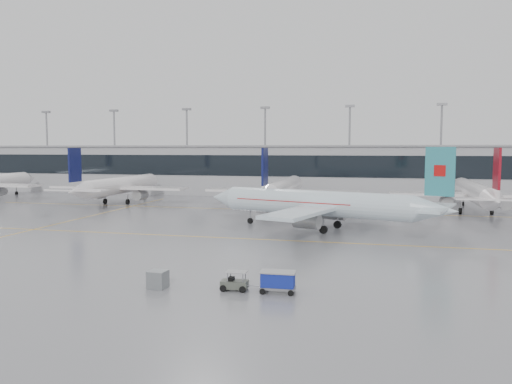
% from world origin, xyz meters
% --- Properties ---
extents(ground, '(320.00, 320.00, 0.00)m').
position_xyz_m(ground, '(0.00, 0.00, 0.00)').
color(ground, gray).
rests_on(ground, ground).
extents(taxi_line_main, '(120.00, 0.25, 0.01)m').
position_xyz_m(taxi_line_main, '(0.00, 0.00, 0.01)').
color(taxi_line_main, gold).
rests_on(taxi_line_main, ground).
extents(taxi_line_north, '(120.00, 0.25, 0.01)m').
position_xyz_m(taxi_line_north, '(0.00, 30.00, 0.01)').
color(taxi_line_north, gold).
rests_on(taxi_line_north, ground).
extents(taxi_line_cross, '(0.25, 60.00, 0.01)m').
position_xyz_m(taxi_line_cross, '(-30.00, 15.00, 0.01)').
color(taxi_line_cross, gold).
rests_on(taxi_line_cross, ground).
extents(terminal, '(180.00, 15.00, 12.00)m').
position_xyz_m(terminal, '(0.00, 62.00, 6.00)').
color(terminal, '#9F9EA2').
rests_on(terminal, ground).
extents(terminal_glass, '(180.00, 0.20, 5.00)m').
position_xyz_m(terminal_glass, '(0.00, 54.45, 7.50)').
color(terminal_glass, black).
rests_on(terminal_glass, ground).
extents(terminal_roof, '(182.00, 16.00, 0.40)m').
position_xyz_m(terminal_roof, '(0.00, 62.00, 12.20)').
color(terminal_roof, gray).
rests_on(terminal_roof, ground).
extents(light_masts, '(156.40, 1.00, 22.60)m').
position_xyz_m(light_masts, '(0.00, 68.00, 13.34)').
color(light_masts, gray).
rests_on(light_masts, ground).
extents(air_canada_jet, '(36.60, 30.02, 11.81)m').
position_xyz_m(air_canada_jet, '(10.47, 9.09, 3.75)').
color(air_canada_jet, silver).
rests_on(air_canada_jet, ground).
extents(parked_jet_b, '(29.64, 36.96, 11.72)m').
position_xyz_m(parked_jet_b, '(-35.00, 33.69, 3.71)').
color(parked_jet_b, white).
rests_on(parked_jet_b, ground).
extents(parked_jet_c, '(29.64, 36.96, 11.72)m').
position_xyz_m(parked_jet_c, '(-0.00, 33.69, 3.71)').
color(parked_jet_c, white).
rests_on(parked_jet_c, ground).
extents(parked_jet_d, '(29.64, 36.96, 11.72)m').
position_xyz_m(parked_jet_d, '(35.00, 33.69, 3.71)').
color(parked_jet_d, white).
rests_on(parked_jet_d, ground).
extents(baggage_tug, '(3.29, 1.45, 1.59)m').
position_xyz_m(baggage_tug, '(6.57, -22.89, 0.56)').
color(baggage_tug, '#464B41').
rests_on(baggage_tug, ground).
extents(baggage_cart, '(2.91, 1.70, 1.76)m').
position_xyz_m(baggage_cart, '(10.17, -22.75, 1.03)').
color(baggage_cart, gray).
rests_on(baggage_cart, ground).
extents(gse_unit, '(1.56, 1.46, 1.47)m').
position_xyz_m(gse_unit, '(0.18, -23.75, 0.73)').
color(gse_unit, slate).
rests_on(gse_unit, ground).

